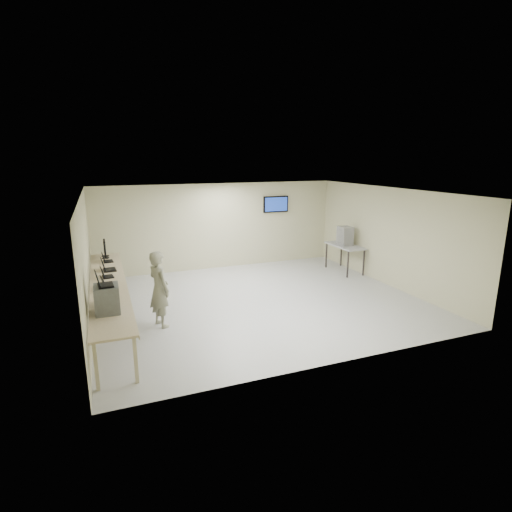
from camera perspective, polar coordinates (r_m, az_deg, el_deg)
name	(u,v)px	position (r m, az deg, el deg)	size (l,w,h in m)	color
room	(259,247)	(10.05, 0.47, 1.28)	(8.01, 7.01, 2.81)	#BDBDBD
workbench	(109,286)	(9.46, -20.25, -4.09)	(0.76, 6.00, 0.90)	beige
equipment_box	(107,299)	(7.65, -20.52, -5.77)	(0.42, 0.48, 0.50)	slate
laptop_on_box	(102,282)	(7.55, -21.14, -3.51)	(0.31, 0.37, 0.27)	black
laptop_0	(107,300)	(8.17, -20.48, -5.88)	(0.31, 0.37, 0.27)	black
laptop_1	(107,285)	(9.07, -20.53, -3.93)	(0.33, 0.38, 0.27)	black
laptop_2	(106,275)	(9.90, -20.70, -2.50)	(0.30, 0.35, 0.25)	black
laptop_3	(107,267)	(10.48, -20.54, -1.53)	(0.36, 0.42, 0.31)	black
laptop_4	(106,259)	(11.36, -20.64, -0.46)	(0.30, 0.35, 0.26)	black
monitor_near	(105,249)	(11.72, -20.79, 0.94)	(0.19, 0.44, 0.43)	black
monitor_far	(105,247)	(11.97, -20.82, 1.27)	(0.21, 0.47, 0.46)	black
soldier	(159,289)	(8.90, -13.65, -4.61)	(0.62, 0.40, 1.69)	slate
side_table	(345,247)	(13.12, 12.59, 1.22)	(0.68, 1.46, 0.87)	#A1A1A1
storage_bins	(345,236)	(13.04, 12.61, 2.83)	(0.38, 0.42, 0.61)	gray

